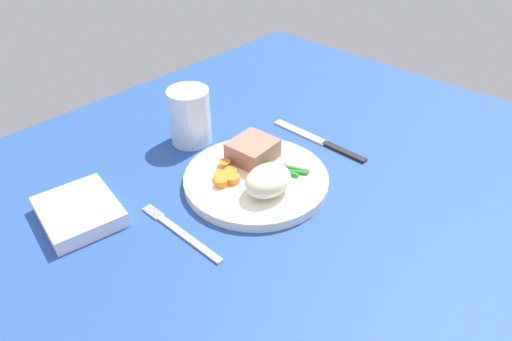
% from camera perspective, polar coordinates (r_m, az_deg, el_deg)
% --- Properties ---
extents(dining_table, '(1.20, 0.90, 0.02)m').
position_cam_1_polar(dining_table, '(0.75, -0.96, -2.82)').
color(dining_table, '#234793').
rests_on(dining_table, ground).
extents(dinner_plate, '(0.24, 0.24, 0.02)m').
position_cam_1_polar(dinner_plate, '(0.75, 0.00, -1.10)').
color(dinner_plate, white).
rests_on(dinner_plate, dining_table).
extents(meat_portion, '(0.08, 0.07, 0.03)m').
position_cam_1_polar(meat_portion, '(0.78, -0.41, 2.53)').
color(meat_portion, '#A86B56').
rests_on(meat_portion, dinner_plate).
extents(mashed_potatoes, '(0.08, 0.06, 0.04)m').
position_cam_1_polar(mashed_potatoes, '(0.70, 1.36, -1.33)').
color(mashed_potatoes, beige).
rests_on(mashed_potatoes, dinner_plate).
extents(carrot_slices, '(0.05, 0.06, 0.01)m').
position_cam_1_polar(carrot_slices, '(0.74, -3.75, -0.57)').
color(carrot_slices, orange).
rests_on(carrot_slices, dinner_plate).
extents(green_beans, '(0.06, 0.08, 0.01)m').
position_cam_1_polar(green_beans, '(0.76, 2.92, -0.00)').
color(green_beans, '#2D8C38').
rests_on(green_beans, dinner_plate).
extents(fork, '(0.01, 0.17, 0.00)m').
position_cam_1_polar(fork, '(0.68, -9.24, -7.64)').
color(fork, silver).
rests_on(fork, dining_table).
extents(knife, '(0.02, 0.20, 0.01)m').
position_cam_1_polar(knife, '(0.87, 7.98, 3.59)').
color(knife, black).
rests_on(knife, dining_table).
extents(water_glass, '(0.08, 0.08, 0.10)m').
position_cam_1_polar(water_glass, '(0.85, -8.15, 6.26)').
color(water_glass, silver).
rests_on(water_glass, dining_table).
extents(napkin, '(0.13, 0.14, 0.02)m').
position_cam_1_polar(napkin, '(0.73, -21.04, -4.77)').
color(napkin, white).
rests_on(napkin, dining_table).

